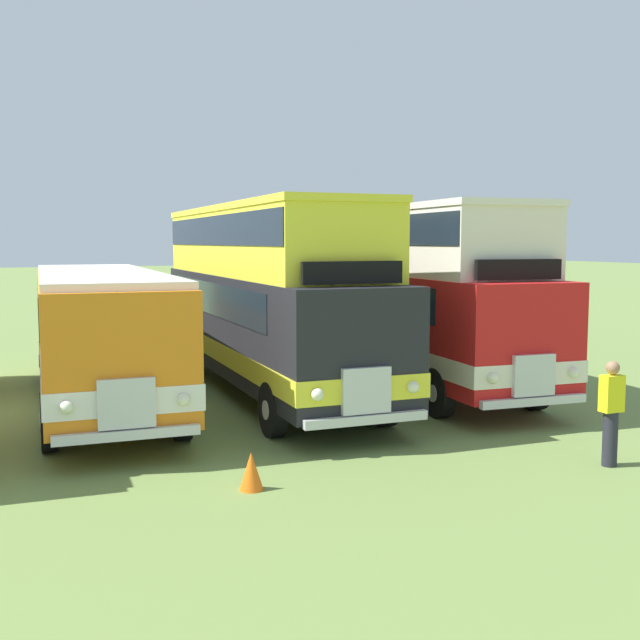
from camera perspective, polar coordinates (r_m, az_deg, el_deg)
ground_plane at (r=17.63m, az=-22.11°, el=-6.51°), size 200.00×200.00×0.00m
bus_fourth_in_row at (r=17.84m, az=-16.13°, el=-0.44°), size 2.91×11.08×2.99m
bus_fifth_in_row at (r=18.42m, az=-4.12°, el=2.21°), size 2.75×11.52×4.49m
bus_sixth_in_row at (r=19.94m, az=6.52°, el=2.46°), size 3.18×11.27×4.49m
cone_mid_row at (r=11.50m, az=-5.14°, el=-11.14°), size 0.36×0.36×0.57m
marshal_person at (r=13.34m, az=20.86°, el=-6.45°), size 0.36×0.24×1.73m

